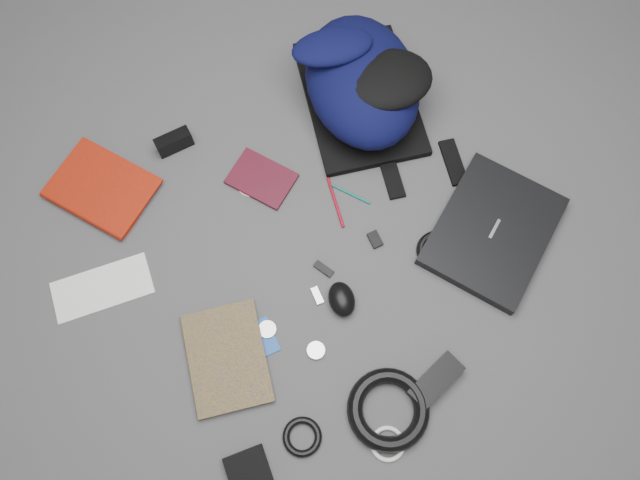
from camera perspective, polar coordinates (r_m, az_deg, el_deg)
ground at (r=1.65m, az=0.00°, el=-0.23°), size 4.00×4.00×0.00m
backpack at (r=1.76m, az=3.86°, el=14.30°), size 0.49×0.57×0.20m
laptop at (r=1.71m, az=15.51°, el=0.79°), size 0.44×0.39×0.04m
textbook_red at (r=1.78m, az=-21.07°, el=1.87°), size 0.29×0.33×0.03m
comic_book at (r=1.60m, az=-11.89°, el=-11.32°), size 0.28×0.31×0.02m
envelope at (r=1.71m, az=-19.29°, el=-4.15°), size 0.28×0.19×0.00m
dvd_case at (r=1.72m, az=-5.36°, el=5.60°), size 0.18×0.20×0.01m
compact_camera at (r=1.79m, az=-13.20°, el=8.72°), size 0.10×0.05×0.06m
sticker_disc at (r=1.73m, az=-6.26°, el=5.25°), size 0.10×0.10×0.00m
pen_teal at (r=1.70m, az=2.77°, el=4.25°), size 0.06×0.11×0.01m
pen_red at (r=1.69m, az=1.42°, el=3.47°), size 0.06×0.14×0.01m
id_badge at (r=1.59m, az=-5.27°, el=-8.88°), size 0.08×0.11×0.00m
usb_black at (r=1.63m, az=0.34°, el=-2.66°), size 0.03×0.06×0.01m
usb_silver at (r=1.61m, az=-0.26°, el=-5.11°), size 0.03×0.05×0.01m
key_fob at (r=1.66m, az=5.05°, el=0.05°), size 0.04×0.05×0.01m
mouse at (r=1.58m, az=2.00°, el=-5.44°), size 0.10×0.11×0.05m
headphone_left at (r=1.58m, az=-0.37°, el=-10.06°), size 0.05×0.05×0.01m
headphone_right at (r=1.59m, az=-4.82°, el=-8.15°), size 0.06×0.06×0.01m
cable_coil at (r=1.66m, az=10.73°, el=-1.00°), size 0.13×0.13×0.02m
power_brick at (r=1.58m, az=10.52°, el=-12.53°), size 0.15×0.08×0.04m
power_cord_coil at (r=1.55m, az=6.26°, el=-15.16°), size 0.26×0.26×0.04m
pouch at (r=1.56m, az=-6.55°, el=-20.30°), size 0.12×0.12×0.03m
earbud_coil at (r=1.55m, az=-1.64°, el=-17.55°), size 0.10×0.10×0.02m
white_cable_coil at (r=1.56m, az=6.21°, el=-18.04°), size 0.09×0.09×0.01m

